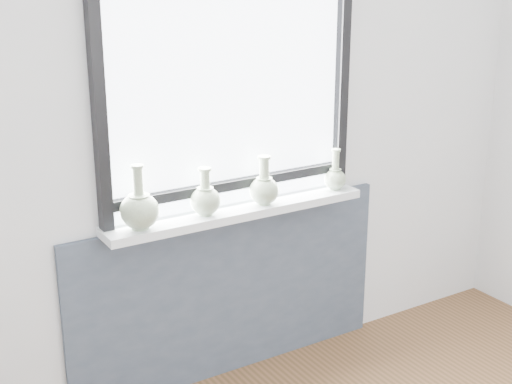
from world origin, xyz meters
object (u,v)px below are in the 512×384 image
windowsill (238,211)px  vase_b (205,199)px  vase_a (139,209)px  vase_c (264,188)px  vase_d (335,177)px

windowsill → vase_b: bearing=-177.7°
vase_a → vase_b: 0.32m
vase_b → vase_c: bearing=-2.2°
vase_b → vase_c: size_ratio=0.94×
vase_c → vase_d: 0.43m
vase_c → vase_d: (0.43, 0.01, -0.01)m
vase_a → vase_c: (0.63, -0.00, -0.01)m
vase_a → vase_b: bearing=2.1°
windowsill → vase_b: (-0.18, -0.01, 0.10)m
vase_a → vase_b: vase_a is taller
windowsill → vase_c: 0.17m
vase_c → vase_b: bearing=177.8°
windowsill → vase_b: vase_b is taller
vase_b → vase_d: size_ratio=1.05×
vase_a → vase_b: (0.32, 0.01, -0.01)m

